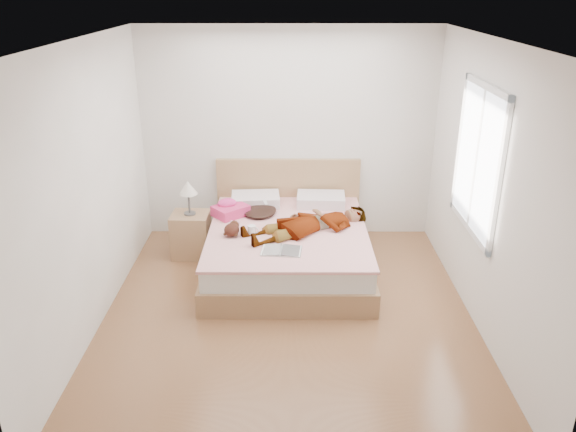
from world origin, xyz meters
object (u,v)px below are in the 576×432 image
object	(u,v)px
coffee_mug	(252,230)
woman	(309,220)
magazine	(281,251)
phone	(265,202)
bed	(288,244)
plush_toy	(232,229)
towel	(230,209)
nightstand	(191,231)

from	to	relation	value
coffee_mug	woman	bearing A→B (deg)	12.98
woman	magazine	xyz separation A→B (m)	(-0.30, -0.56, -0.10)
phone	bed	size ratio (longest dim) A/B	0.04
woman	phone	world-z (taller)	woman
magazine	plush_toy	distance (m)	0.67
towel	nightstand	distance (m)	0.54
woman	coffee_mug	world-z (taller)	woman
woman	plush_toy	distance (m)	0.85
towel	coffee_mug	bearing A→B (deg)	-61.28
woman	towel	xyz separation A→B (m)	(-0.92, 0.39, -0.02)
plush_toy	woman	bearing A→B (deg)	11.47
magazine	plush_toy	bearing A→B (deg)	143.59
towel	nightstand	size ratio (longest dim) A/B	0.51
plush_toy	coffee_mug	bearing A→B (deg)	6.92
woman	plush_toy	size ratio (longest dim) A/B	5.69
bed	plush_toy	xyz separation A→B (m)	(-0.60, -0.27, 0.31)
plush_toy	phone	bearing A→B (deg)	59.57
magazine	phone	bearing A→B (deg)	101.75
towel	magazine	xyz separation A→B (m)	(0.62, -0.95, -0.07)
coffee_mug	plush_toy	xyz separation A→B (m)	(-0.21, -0.03, 0.02)
towel	phone	bearing A→B (deg)	1.24
phone	coffee_mug	world-z (taller)	phone
phone	bed	distance (m)	0.56
phone	bed	world-z (taller)	bed
coffee_mug	nightstand	bearing A→B (deg)	145.85
bed	magazine	bearing A→B (deg)	-95.71
woman	nightstand	xyz separation A→B (m)	(-1.38, 0.37, -0.30)
bed	towel	size ratio (longest dim) A/B	4.37
towel	plush_toy	world-z (taller)	towel
towel	nightstand	bearing A→B (deg)	-177.65
coffee_mug	plush_toy	size ratio (longest dim) A/B	0.51
bed	nightstand	world-z (taller)	bed
phone	coffee_mug	xyz separation A→B (m)	(-0.12, -0.54, -0.11)
bed	coffee_mug	world-z (taller)	bed
phone	bed	xyz separation A→B (m)	(0.27, -0.30, -0.39)
coffee_mug	nightstand	world-z (taller)	nightstand
bed	plush_toy	world-z (taller)	bed
phone	plush_toy	distance (m)	0.67
towel	magazine	distance (m)	1.14
coffee_mug	phone	bearing A→B (deg)	77.27
woman	coffee_mug	xyz separation A→B (m)	(-0.62, -0.14, -0.05)
nightstand	towel	bearing A→B (deg)	2.35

